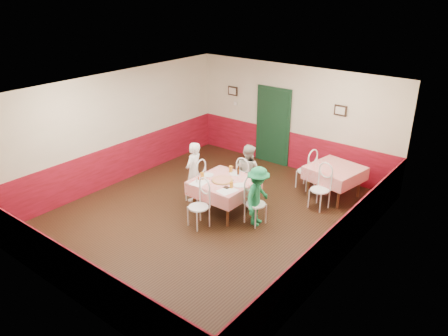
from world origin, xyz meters
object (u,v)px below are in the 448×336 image
Objects in this scene: chair_second_a at (306,171)px; diner_left at (194,172)px; chair_left at (195,183)px; chair_second_b at (320,190)px; chair_right at (256,204)px; diner_far at (248,171)px; second_table at (334,182)px; wallet at (226,187)px; chair_near at (198,207)px; main_table at (224,196)px; glass_b at (231,185)px; glass_a at (202,176)px; diner_right at (258,196)px; pizza at (222,180)px; glass_c at (231,169)px; chair_far at (247,180)px; beer_bottle at (238,171)px.

chair_second_a is 2.81m from diner_left.
chair_second_b is at bearing 115.52° from chair_left.
diner_far reaches higher than chair_right.
second_table is 0.79× the size of diner_left.
chair_second_a reaches higher than wallet.
diner_far is at bearing 131.45° from chair_left.
chair_near is (0.84, -0.86, 0.00)m from chair_left.
chair_near is 0.63× the size of diner_left.
main_table is at bearing 101.98° from chair_near.
glass_b is at bearing 44.15° from wallet.
diner_left reaches higher than chair_second_b.
diner_left is (-1.25, 0.21, -0.12)m from glass_b.
diner_far reaches higher than chair_near.
diner_left reaches higher than glass_a.
diner_right reaches higher than chair_right.
wallet is at bearing -38.06° from pizza.
second_table is at bearing 50.33° from glass_a.
glass_c reaches higher than glass_b.
diner_right is (1.04, -0.44, -0.19)m from glass_c.
pizza is 3.37× the size of glass_b.
second_table is at bearing 62.21° from wallet.
glass_b is (0.36, 0.65, 0.38)m from chair_near.
pizza is 0.50m from glass_c.
diner_left is (-0.89, 0.86, 0.26)m from chair_near.
chair_second_b reaches higher than glass_b.
chair_second_a is at bearing 9.44° from chair_right.
glass_c is (-1.75, -1.01, 0.39)m from chair_second_b.
chair_far and chair_second_a have the same top height.
beer_bottle is 0.14× the size of diner_left.
wallet is 1.21m from diner_far.
chair_far reaches higher than second_table.
second_table is 3.19m from glass_a.
chair_near is (-0.01, -0.85, 0.08)m from main_table.
chair_right is 0.92m from pizza.
glass_c is (-0.15, -0.42, 0.39)m from chair_far.
chair_right is 1.20m from chair_near.
chair_right is 1.00× the size of chair_second_b.
diner_right is at bearing -0.54° from main_table.
glass_c reaches higher than chair_far.
glass_a reaches higher than chair_right.
diner_left is at bearing -140.45° from chair_second_b.
diner_left reaches higher than chair_far.
chair_second_a is at bearing 180.00° from second_table.
chair_far is at bearing -140.11° from second_table.
chair_second_a is at bearing 144.88° from chair_second_b.
chair_near is 1.34m from glass_c.
chair_second_b is at bearing -36.49° from diner_right.
diner_far reaches higher than chair_left.
chair_second_b is 0.63× the size of diner_left.
chair_second_b is 1.62m from diner_right.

